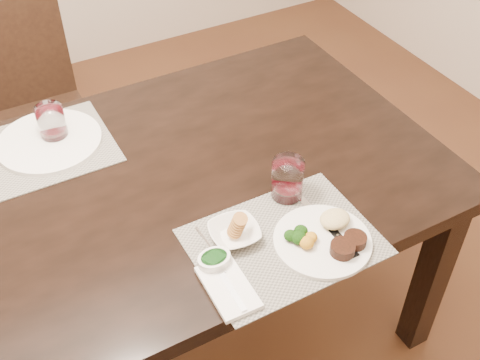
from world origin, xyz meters
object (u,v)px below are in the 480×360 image
steak_knife (337,237)px  wine_glass_near (287,181)px  far_plate (49,141)px  cracker_bowl (234,232)px  dinner_plate (327,238)px  chair_far (30,103)px

steak_knife → wine_glass_near: bearing=97.8°
far_plate → cracker_bowl: bearing=-63.1°
dinner_plate → wine_glass_near: size_ratio=2.11×
steak_knife → chair_far: bearing=110.0°
wine_glass_near → far_plate: (-0.50, 0.53, -0.05)m
dinner_plate → far_plate: size_ratio=0.80×
cracker_bowl → far_plate: (-0.31, 0.60, -0.01)m
chair_far → far_plate: (-0.04, -0.62, 0.26)m
chair_far → far_plate: size_ratio=2.90×
cracker_bowl → far_plate: size_ratio=0.44×
steak_knife → far_plate: same height
far_plate → wine_glass_near: bearing=-46.7°
dinner_plate → wine_glass_near: wine_glass_near is taller
steak_knife → far_plate: size_ratio=0.80×
dinner_plate → chair_far: bearing=130.0°
chair_far → steak_knife: (0.49, -1.35, 0.26)m
chair_far → far_plate: chair_far is taller
chair_far → dinner_plate: 1.45m
chair_far → cracker_bowl: size_ratio=6.52×
chair_far → steak_knife: bearing=-70.0°
dinner_plate → cracker_bowl: cracker_bowl is taller
steak_knife → cracker_bowl: bearing=150.5°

